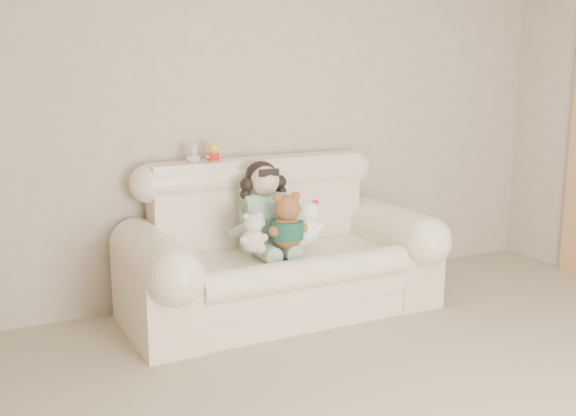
{
  "coord_description": "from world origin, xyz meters",
  "views": [
    {
      "loc": [
        -2.31,
        -2.0,
        1.67
      ],
      "look_at": [
        -0.32,
        1.9,
        0.75
      ],
      "focal_mm": 42.79,
      "sensor_mm": 36.0,
      "label": 1
    }
  ],
  "objects_px": {
    "sofa": "(281,239)",
    "brown_teddy": "(287,216)",
    "seated_child": "(264,207)",
    "white_cat": "(307,218)",
    "cream_teddy": "(253,229)"
  },
  "relations": [
    {
      "from": "white_cat",
      "to": "cream_teddy",
      "type": "distance_m",
      "value": 0.41
    },
    {
      "from": "sofa",
      "to": "brown_teddy",
      "type": "height_order",
      "value": "sofa"
    },
    {
      "from": "sofa",
      "to": "cream_teddy",
      "type": "bearing_deg",
      "value": -152.09
    },
    {
      "from": "brown_teddy",
      "to": "white_cat",
      "type": "relative_size",
      "value": 1.24
    },
    {
      "from": "seated_child",
      "to": "brown_teddy",
      "type": "xyz_separation_m",
      "value": [
        0.05,
        -0.24,
        -0.02
      ]
    },
    {
      "from": "cream_teddy",
      "to": "brown_teddy",
      "type": "bearing_deg",
      "value": 12.73
    },
    {
      "from": "seated_child",
      "to": "white_cat",
      "type": "xyz_separation_m",
      "value": [
        0.22,
        -0.19,
        -0.06
      ]
    },
    {
      "from": "brown_teddy",
      "to": "white_cat",
      "type": "height_order",
      "value": "brown_teddy"
    },
    {
      "from": "sofa",
      "to": "cream_teddy",
      "type": "relative_size",
      "value": 6.98
    },
    {
      "from": "seated_child",
      "to": "white_cat",
      "type": "bearing_deg",
      "value": -38.64
    },
    {
      "from": "seated_child",
      "to": "brown_teddy",
      "type": "relative_size",
      "value": 1.46
    },
    {
      "from": "white_cat",
      "to": "sofa",
      "type": "bearing_deg",
      "value": 128.14
    },
    {
      "from": "sofa",
      "to": "seated_child",
      "type": "bearing_deg",
      "value": 137.23
    },
    {
      "from": "sofa",
      "to": "brown_teddy",
      "type": "xyz_separation_m",
      "value": [
        -0.04,
        -0.16,
        0.2
      ]
    },
    {
      "from": "brown_teddy",
      "to": "cream_teddy",
      "type": "xyz_separation_m",
      "value": [
        -0.23,
        0.01,
        -0.06
      ]
    }
  ]
}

